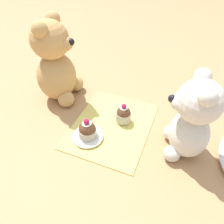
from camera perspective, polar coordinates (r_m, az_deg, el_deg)
The scene contains 7 objects.
ground_plane at distance 0.65m, azimuth -0.00°, elevation -3.69°, with size 4.00×4.00×0.00m, color tan.
knitted_placemat at distance 0.64m, azimuth -0.00°, elevation -3.50°, with size 0.27×0.22×0.01m, color #E0D166.
teddy_bear_cream at distance 0.54m, azimuth 20.16°, elevation -1.91°, with size 0.13×0.13×0.22m.
teddy_bear_tan at distance 0.71m, azimuth -14.50°, elevation 12.03°, with size 0.15×0.14×0.27m.
cupcake_near_cream_bear at distance 0.64m, azimuth 3.02°, elevation -0.62°, with size 0.04×0.04×0.06m.
saucer_plate at distance 0.61m, azimuth -6.27°, elevation -6.29°, with size 0.08×0.08×0.01m, color white.
cupcake_near_tan_bear at distance 0.59m, azimuth -6.44°, elevation -4.74°, with size 0.05×0.05×0.06m.
Camera 1 is at (0.42, 0.17, 0.46)m, focal length 35.00 mm.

